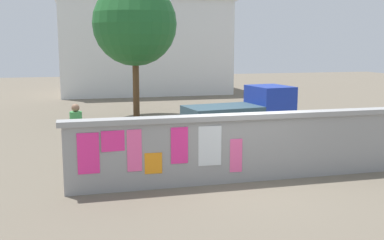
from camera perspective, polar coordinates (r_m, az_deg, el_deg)
ground at (r=18.75m, az=-2.28°, el=-0.60°), size 60.00×60.00×0.00m
poster_wall at (r=11.04m, az=6.42°, el=-3.30°), size 8.54×0.42×1.63m
auto_rickshaw_truck at (r=15.47m, az=6.46°, el=0.59°), size 3.78×2.00×1.85m
motorcycle at (r=13.99m, az=-7.24°, el=-2.18°), size 1.87×0.71×0.87m
bicycle_near at (r=11.80m, az=-8.65°, el=-4.89°), size 1.70×0.44×0.95m
person_walking at (r=13.22m, az=-14.15°, el=-0.77°), size 0.48×0.48×1.62m
tree_roadside at (r=20.91m, az=-7.11°, el=11.72°), size 3.72×3.72×6.00m
building_background at (r=31.82m, az=-6.18°, el=9.31°), size 11.09×7.11×6.43m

